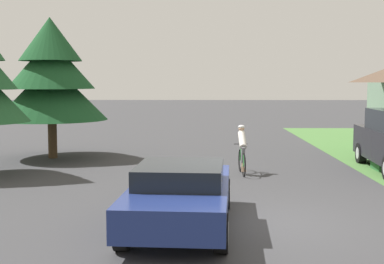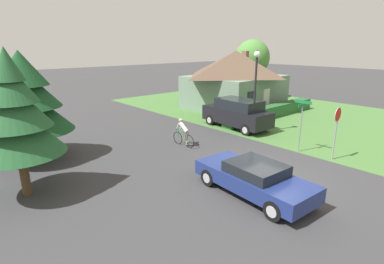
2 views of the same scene
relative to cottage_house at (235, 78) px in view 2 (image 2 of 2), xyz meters
The scene contains 13 objects.
ground_plane 15.74m from the cottage_house, 134.25° to the right, with size 140.00×140.00×0.00m, color #38383A.
grass_verge_right 7.68m from the cottage_house, 80.04° to the right, with size 16.00×36.00×0.01m, color #477538.
cottage_house is the anchor object (origin of this frame).
hedge_row 5.15m from the cottage_house, 100.83° to the right, with size 10.55×0.90×0.92m, color #285B2D.
sedan_left_lane 16.92m from the cottage_house, 136.89° to the right, with size 2.19×4.81×1.29m.
cyclist 11.98m from the cottage_house, 153.19° to the right, with size 0.44×1.70×1.55m.
parked_suv_right 7.39m from the cottage_house, 137.99° to the right, with size 2.21×5.01×1.99m.
stop_sign 13.49m from the cottage_house, 118.27° to the right, with size 0.71×0.07×2.64m.
street_lamp 8.57m from the cottage_house, 131.34° to the right, with size 0.39×0.39×5.22m.
street_name_sign 12.12m from the cottage_house, 123.01° to the right, with size 0.90×0.90×2.77m.
conifer_tall_near 19.61m from the cottage_house, 162.77° to the right, with size 3.21×3.21×5.46m.
conifer_tall_far 17.59m from the cottage_house, behind, with size 4.17×4.17×5.29m.
deciduous_tree_right 5.75m from the cottage_house, 22.48° to the left, with size 3.56×3.56×6.07m.
Camera 2 is at (-10.04, -6.53, 5.48)m, focal length 28.00 mm.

